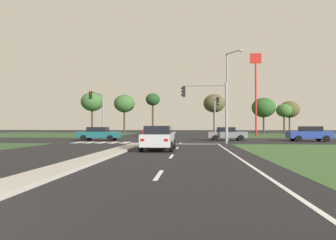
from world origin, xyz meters
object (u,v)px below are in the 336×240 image
traffic_signal_far_right (216,110)px  car_blue_fourth (309,134)px  car_silver_fifth (158,138)px  treeline_sixth (289,110)px  treeline_seventh (284,111)px  treeline_near (92,102)px  pedestrian_at_median (161,129)px  street_lamp_second (228,92)px  treeline_third (153,100)px  treeline_fourth (214,103)px  car_red_third (150,131)px  car_grey_second (227,134)px  treeline_second (124,104)px  traffic_signal_near_right (209,102)px  treeline_fifth (263,108)px  fastfood_pole_sign (256,77)px  car_teal_near (99,134)px  traffic_signal_far_left (99,106)px

traffic_signal_far_right → car_blue_fourth: bearing=-31.4°
car_silver_fifth → treeline_sixth: size_ratio=0.60×
treeline_seventh → treeline_near: bearing=176.5°
car_blue_fourth → treeline_sixth: treeline_sixth is taller
traffic_signal_far_right → pedestrian_at_median: bearing=143.9°
car_blue_fourth → street_lamp_second: size_ratio=0.46×
treeline_third → treeline_fourth: bearing=9.4°
car_red_third → car_silver_fifth: car_red_third is taller
car_grey_second → street_lamp_second: street_lamp_second is taller
treeline_near → treeline_second: (7.67, 0.76, -0.43)m
traffic_signal_near_right → treeline_fourth: bearing=85.2°
pedestrian_at_median → treeline_fifth: bearing=64.0°
car_blue_fourth → fastfood_pole_sign: fastfood_pole_sign is taller
car_teal_near → traffic_signal_near_right: 13.34m
traffic_signal_far_right → treeline_near: size_ratio=0.54×
treeline_fifth → street_lamp_second: bearing=-108.4°
car_blue_fourth → pedestrian_at_median: pedestrian_at_median is taller
traffic_signal_near_right → fastfood_pole_sign: size_ratio=0.40×
treeline_third → treeline_fourth: (13.72, 2.27, -0.66)m
traffic_signal_far_right → fastfood_pole_sign: 15.25m
treeline_seventh → traffic_signal_near_right: bearing=-114.7°
car_blue_fourth → treeline_seventh: (7.88, 34.90, 4.25)m
car_teal_near → traffic_signal_near_right: (11.81, -5.43, 2.99)m
traffic_signal_far_right → treeline_third: bearing=112.8°
car_red_third → treeline_second: treeline_second is taller
traffic_signal_far_right → treeline_fourth: bearing=86.2°
car_grey_second → fastfood_pole_sign: fastfood_pole_sign is taller
car_blue_fourth → traffic_signal_near_right: (-10.74, -5.64, 2.95)m
traffic_signal_far_right → street_lamp_second: size_ratio=0.57×
traffic_signal_near_right → treeline_fifth: bearing=70.8°
street_lamp_second → treeline_second: bearing=117.2°
street_lamp_second → treeline_fifth: street_lamp_second is taller
car_blue_fourth → street_lamp_second: (-8.47, -0.69, 4.44)m
treeline_fourth → treeline_sixth: bearing=3.0°
car_blue_fourth → treeline_second: treeline_second is taller
treeline_sixth → treeline_second: bearing=177.5°
car_teal_near → street_lamp_second: bearing=88.0°
car_red_third → car_silver_fifth: 28.71m
traffic_signal_far_left → fastfood_pole_sign: bearing=27.6°
fastfood_pole_sign → treeline_sixth: 22.73m
traffic_signal_far_left → car_blue_fourth: bearing=-13.0°
traffic_signal_near_right → treeline_near: bearing=120.5°
car_grey_second → treeline_sixth: bearing=153.1°
fastfood_pole_sign → treeline_fifth: fastfood_pole_sign is taller
traffic_signal_far_left → fastfood_pole_sign: 26.16m
car_silver_fifth → fastfood_pole_sign: bearing=67.5°
treeline_near → treeline_seventh: treeline_near is taller
pedestrian_at_median → fastfood_pole_sign: 18.41m
car_silver_fifth → treeline_near: 55.58m
traffic_signal_near_right → pedestrian_at_median: 18.09m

